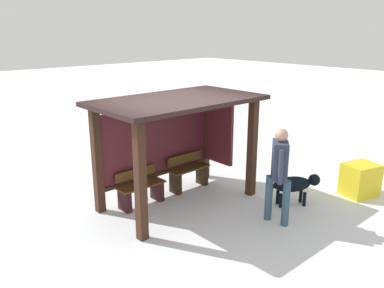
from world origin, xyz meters
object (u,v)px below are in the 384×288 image
(bench_left_inside, at_px, (141,190))
(bench_center_inside, at_px, (188,173))
(grit_bin, at_px, (360,180))
(bus_shelter, at_px, (176,125))
(dog, at_px, (295,184))
(person_walking, at_px, (279,168))

(bench_left_inside, height_order, bench_center_inside, bench_center_inside)
(bench_center_inside, height_order, grit_bin, bench_center_inside)
(bus_shelter, xyz_separation_m, bench_center_inside, (0.54, 0.22, -1.25))
(dog, xyz_separation_m, grit_bin, (1.47, -0.66, -0.09))
(grit_bin, bearing_deg, person_walking, 169.47)
(bench_left_inside, bearing_deg, dog, -42.03)
(bus_shelter, bearing_deg, person_walking, -72.27)
(bus_shelter, height_order, grit_bin, bus_shelter)
(bus_shelter, relative_size, dog, 3.33)
(dog, bearing_deg, bench_center_inside, 116.18)
(bench_center_inside, xyz_separation_m, dog, (1.03, -2.10, 0.09))
(bench_center_inside, relative_size, grit_bin, 1.42)
(person_walking, bearing_deg, bus_shelter, 107.73)
(person_walking, xyz_separation_m, grit_bin, (2.37, -0.44, -0.72))
(bus_shelter, height_order, person_walking, bus_shelter)
(bus_shelter, distance_m, person_walking, 2.27)
(bench_left_inside, bearing_deg, grit_bin, -36.02)
(bench_center_inside, bearing_deg, bus_shelter, -157.57)
(bench_left_inside, distance_m, person_walking, 2.83)
(bench_center_inside, bearing_deg, person_walking, -86.75)
(bench_left_inside, bearing_deg, bus_shelter, -16.43)
(bus_shelter, relative_size, bench_center_inside, 3.32)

